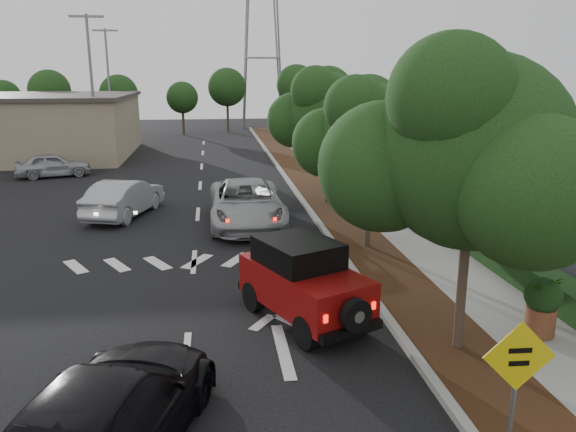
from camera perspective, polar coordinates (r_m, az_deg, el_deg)
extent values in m
plane|color=black|center=(12.02, -10.30, -13.90)|extent=(120.00, 120.00, 0.00)
cube|color=#9E9B93|center=(23.59, 2.08, 0.75)|extent=(0.20, 70.00, 0.15)
cube|color=black|center=(23.78, 4.45, 0.79)|extent=(1.80, 70.00, 0.12)
cube|color=gray|center=(24.25, 8.85, 0.92)|extent=(2.00, 70.00, 0.12)
cube|color=black|center=(24.60, 12.01, 1.79)|extent=(0.80, 70.00, 0.80)
cylinder|color=black|center=(13.80, -3.50, -8.15)|extent=(0.53, 0.77, 0.73)
cylinder|color=black|center=(14.48, 1.49, -7.01)|extent=(0.53, 0.77, 0.73)
cylinder|color=black|center=(12.01, 1.88, -11.73)|extent=(0.53, 0.77, 0.73)
cylinder|color=black|center=(12.78, 7.27, -10.15)|extent=(0.53, 0.77, 0.73)
cube|color=maroon|center=(13.04, 1.68, -7.13)|extent=(2.89, 3.75, 0.91)
cube|color=black|center=(13.00, 1.03, -3.69)|extent=(2.14, 2.31, 0.58)
cube|color=maroon|center=(14.08, -1.23, -5.78)|extent=(1.71, 1.46, 0.75)
cube|color=black|center=(11.91, 6.47, -11.57)|extent=(1.49, 0.79, 0.20)
cylinder|color=black|center=(11.64, 6.93, -9.98)|extent=(0.71, 0.47, 0.69)
cube|color=#FF190C|center=(11.42, 3.86, -10.40)|extent=(0.10, 0.07, 0.16)
cube|color=#FF190C|center=(12.14, 8.71, -8.99)|extent=(0.10, 0.07, 0.16)
imported|color=#A2A5A9|center=(21.34, -4.24, 1.31)|extent=(2.73, 5.92, 1.64)
imported|color=black|center=(9.12, -17.97, -18.88)|extent=(3.56, 5.61, 1.51)
imported|color=#A6A9AD|center=(23.50, -16.30, 1.79)|extent=(2.87, 4.79, 1.49)
imported|color=#A5A8AD|center=(33.69, -22.77, 4.81)|extent=(4.21, 2.62, 1.34)
cylinder|color=slate|center=(8.99, 21.91, -16.86)|extent=(0.07, 0.07, 2.06)
cube|color=yellow|center=(8.64, 22.43, -13.05)|extent=(1.05, 0.08, 1.05)
cube|color=black|center=(8.58, 22.55, -12.52)|extent=(0.33, 0.03, 0.07)
cube|color=black|center=(8.67, 22.42, -13.68)|extent=(0.29, 0.03, 0.07)
cylinder|color=brown|center=(13.46, 24.24, -9.69)|extent=(0.66, 0.66, 0.63)
sphere|color=black|center=(13.24, 24.50, -7.34)|extent=(0.78, 0.78, 0.78)
imported|color=black|center=(13.21, 24.54, -6.98)|extent=(0.69, 0.61, 0.74)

